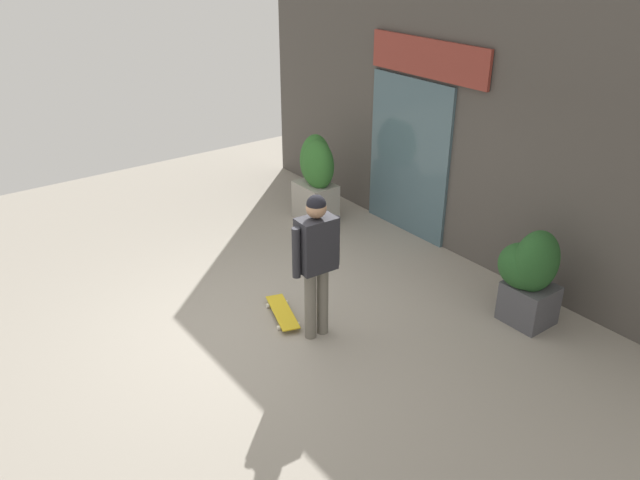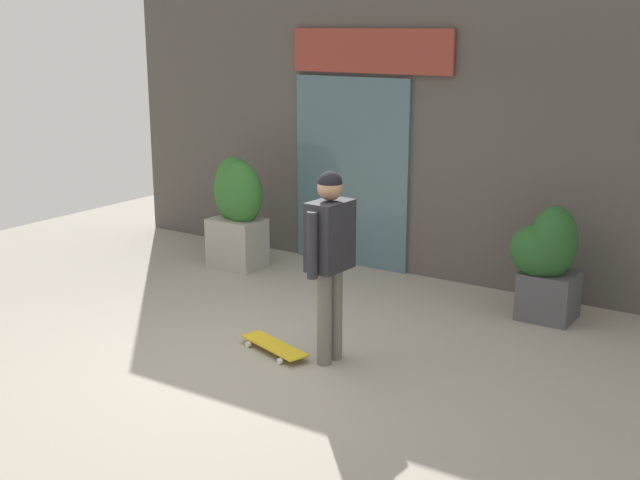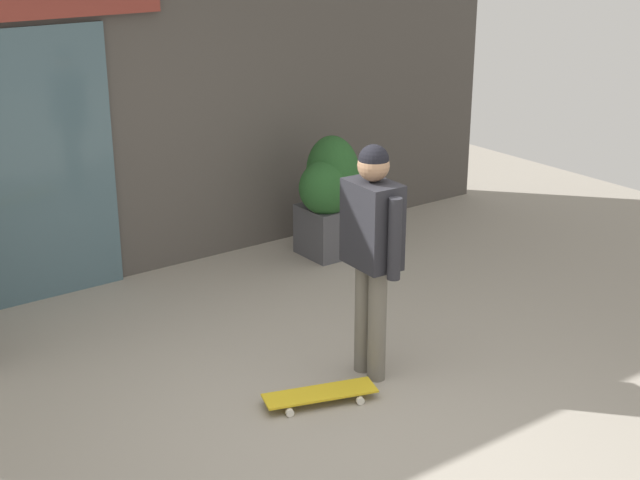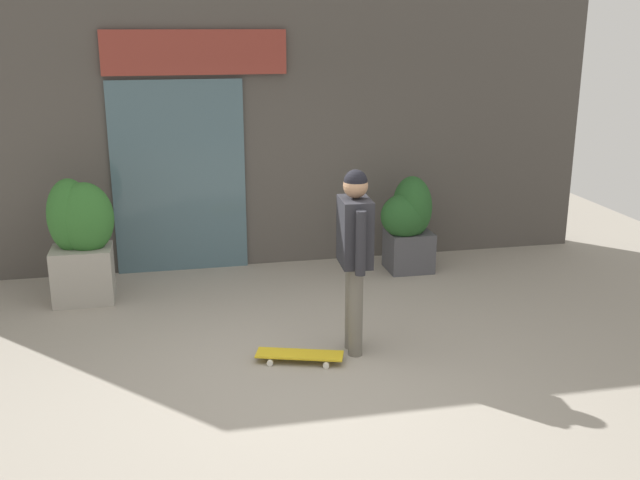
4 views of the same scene
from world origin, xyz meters
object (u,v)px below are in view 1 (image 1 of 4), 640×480
planter_box_left (530,274)px  planter_box_right (316,175)px  skateboarder (316,253)px  skateboard (282,312)px

planter_box_left → planter_box_right: planter_box_right is taller
skateboarder → skateboard: (-0.52, -0.11, -0.98)m
planter_box_left → planter_box_right: size_ratio=0.87×
skateboard → planter_box_left: (1.75, 2.20, 0.56)m
planter_box_left → planter_box_right: bearing=-176.6°
skateboarder → planter_box_left: size_ratio=1.46×
skateboard → planter_box_left: planter_box_left is taller
skateboarder → planter_box_left: skateboarder is taller
skateboarder → skateboard: bearing=15.3°
planter_box_left → planter_box_right: 3.77m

